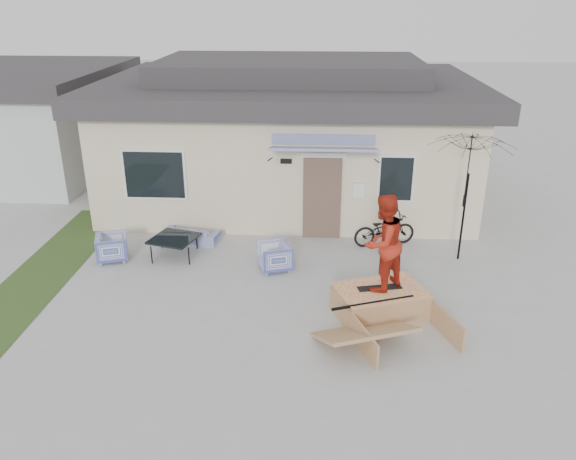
# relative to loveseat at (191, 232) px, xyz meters

# --- Properties ---
(ground) EXTENTS (90.00, 90.00, 0.00)m
(ground) POSITION_rel_loveseat_xyz_m (2.26, -3.98, -0.28)
(ground) COLOR #A7A7A7
(ground) RESTS_ON ground
(grass_strip) EXTENTS (1.40, 8.00, 0.01)m
(grass_strip) POSITION_rel_loveseat_xyz_m (-2.94, -1.98, -0.27)
(grass_strip) COLOR #2B441D
(grass_strip) RESTS_ON ground
(house) EXTENTS (10.80, 8.49, 4.10)m
(house) POSITION_rel_loveseat_xyz_m (2.26, 4.01, 1.66)
(house) COLOR beige
(house) RESTS_ON ground
(loveseat) EXTENTS (1.48, 0.69, 0.56)m
(loveseat) POSITION_rel_loveseat_xyz_m (0.00, 0.00, 0.00)
(loveseat) COLOR #33419F
(loveseat) RESTS_ON ground
(armchair_left) EXTENTS (0.81, 0.84, 0.70)m
(armchair_left) POSITION_rel_loveseat_xyz_m (-1.62, -1.12, 0.07)
(armchair_left) COLOR #33419F
(armchair_left) RESTS_ON ground
(armchair_right) EXTENTS (0.82, 0.85, 0.71)m
(armchair_right) POSITION_rel_loveseat_xyz_m (2.21, -1.40, 0.08)
(armchair_right) COLOR #33419F
(armchair_right) RESTS_ON ground
(coffee_table) EXTENTS (1.21, 1.21, 0.48)m
(coffee_table) POSITION_rel_loveseat_xyz_m (-0.21, -0.85, -0.04)
(coffee_table) COLOR black
(coffee_table) RESTS_ON ground
(bicycle) EXTENTS (1.66, 0.96, 1.00)m
(bicycle) POSITION_rel_loveseat_xyz_m (4.82, 0.09, 0.22)
(bicycle) COLOR black
(bicycle) RESTS_ON ground
(patio_umbrella) EXTENTS (2.27, 2.17, 2.20)m
(patio_umbrella) POSITION_rel_loveseat_xyz_m (6.50, -0.62, 1.47)
(patio_umbrella) COLOR black
(patio_umbrella) RESTS_ON ground
(skate_ramp) EXTENTS (2.29, 2.61, 0.54)m
(skate_ramp) POSITION_rel_loveseat_xyz_m (4.41, -3.24, -0.01)
(skate_ramp) COLOR #A77B51
(skate_ramp) RESTS_ON ground
(skateboard) EXTENTS (0.88, 0.39, 0.05)m
(skateboard) POSITION_rel_loveseat_xyz_m (4.39, -3.19, 0.29)
(skateboard) COLOR black
(skateboard) RESTS_ON skate_ramp
(skater) EXTENTS (1.16, 1.16, 1.89)m
(skater) POSITION_rel_loveseat_xyz_m (4.39, -3.19, 1.26)
(skater) COLOR #AC2716
(skater) RESTS_ON skateboard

